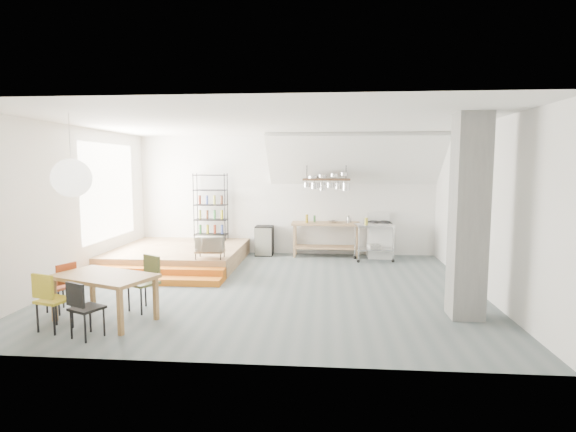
# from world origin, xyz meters

# --- Properties ---
(floor) EXTENTS (8.00, 8.00, 0.00)m
(floor) POSITION_xyz_m (0.00, 0.00, 0.00)
(floor) COLOR slate
(floor) RESTS_ON ground
(wall_back) EXTENTS (8.00, 0.04, 3.20)m
(wall_back) POSITION_xyz_m (0.00, 3.50, 1.60)
(wall_back) COLOR silver
(wall_back) RESTS_ON ground
(wall_left) EXTENTS (0.04, 7.00, 3.20)m
(wall_left) POSITION_xyz_m (-4.00, 0.00, 1.60)
(wall_left) COLOR silver
(wall_left) RESTS_ON ground
(wall_right) EXTENTS (0.04, 7.00, 3.20)m
(wall_right) POSITION_xyz_m (4.00, 0.00, 1.60)
(wall_right) COLOR silver
(wall_right) RESTS_ON ground
(ceiling) EXTENTS (8.00, 7.00, 0.02)m
(ceiling) POSITION_xyz_m (0.00, 0.00, 3.20)
(ceiling) COLOR white
(ceiling) RESTS_ON wall_back
(slope_ceiling) EXTENTS (4.40, 1.44, 1.32)m
(slope_ceiling) POSITION_xyz_m (1.80, 2.90, 2.55)
(slope_ceiling) COLOR white
(slope_ceiling) RESTS_ON wall_back
(window_pane) EXTENTS (0.02, 2.50, 2.20)m
(window_pane) POSITION_xyz_m (-3.98, 1.50, 1.80)
(window_pane) COLOR white
(window_pane) RESTS_ON wall_left
(platform) EXTENTS (3.00, 3.00, 0.40)m
(platform) POSITION_xyz_m (-2.50, 2.00, 0.20)
(platform) COLOR #926949
(platform) RESTS_ON ground
(step_lower) EXTENTS (3.00, 0.35, 0.13)m
(step_lower) POSITION_xyz_m (-2.50, 0.05, 0.07)
(step_lower) COLOR orange
(step_lower) RESTS_ON ground
(step_upper) EXTENTS (3.00, 0.35, 0.27)m
(step_upper) POSITION_xyz_m (-2.50, 0.40, 0.13)
(step_upper) COLOR orange
(step_upper) RESTS_ON ground
(concrete_column) EXTENTS (0.50, 0.50, 3.20)m
(concrete_column) POSITION_xyz_m (3.30, -1.50, 1.60)
(concrete_column) COLOR slate
(concrete_column) RESTS_ON ground
(kitchen_counter) EXTENTS (1.80, 0.60, 0.91)m
(kitchen_counter) POSITION_xyz_m (1.10, 3.15, 0.63)
(kitchen_counter) COLOR #926949
(kitchen_counter) RESTS_ON ground
(stove) EXTENTS (0.60, 0.60, 1.18)m
(stove) POSITION_xyz_m (2.50, 3.16, 0.48)
(stove) COLOR white
(stove) RESTS_ON ground
(pot_rack) EXTENTS (1.20, 0.50, 1.43)m
(pot_rack) POSITION_xyz_m (1.13, 2.92, 1.98)
(pot_rack) COLOR #442B1B
(pot_rack) RESTS_ON ceiling
(wire_shelving) EXTENTS (0.88, 0.38, 1.80)m
(wire_shelving) POSITION_xyz_m (-2.00, 3.20, 1.33)
(wire_shelving) COLOR black
(wire_shelving) RESTS_ON platform
(microwave_shelf) EXTENTS (0.60, 0.40, 0.16)m
(microwave_shelf) POSITION_xyz_m (-1.40, 0.75, 0.55)
(microwave_shelf) COLOR #926949
(microwave_shelf) RESTS_ON platform
(paper_lantern) EXTENTS (0.60, 0.60, 0.60)m
(paper_lantern) POSITION_xyz_m (-2.87, -1.93, 2.20)
(paper_lantern) COLOR white
(paper_lantern) RESTS_ON ceiling
(dining_table) EXTENTS (1.73, 1.34, 0.72)m
(dining_table) POSITION_xyz_m (-2.31, -2.14, 0.65)
(dining_table) COLOR olive
(dining_table) RESTS_ON ground
(chair_mustard) EXTENTS (0.49, 0.49, 0.87)m
(chair_mustard) POSITION_xyz_m (-2.86, -2.67, 0.52)
(chair_mustard) COLOR #AC971D
(chair_mustard) RESTS_ON ground
(chair_black) EXTENTS (0.50, 0.50, 0.82)m
(chair_black) POSITION_xyz_m (-2.24, -2.90, 0.49)
(chair_black) COLOR black
(chair_black) RESTS_ON ground
(chair_olive) EXTENTS (0.57, 0.57, 0.90)m
(chair_olive) POSITION_xyz_m (-1.88, -1.56, 0.54)
(chair_olive) COLOR #53592A
(chair_olive) RESTS_ON ground
(chair_red) EXTENTS (0.49, 0.49, 0.82)m
(chair_red) POSITION_xyz_m (-3.18, -1.81, 0.49)
(chair_red) COLOR #AD3F18
(chair_red) RESTS_ON ground
(rolling_cart) EXTENTS (1.01, 0.65, 0.93)m
(rolling_cart) POSITION_xyz_m (2.31, 2.70, 0.60)
(rolling_cart) COLOR silver
(rolling_cart) RESTS_ON ground
(mini_fridge) EXTENTS (0.47, 0.47, 0.79)m
(mini_fridge) POSITION_xyz_m (-0.55, 3.20, 0.40)
(mini_fridge) COLOR black
(mini_fridge) RESTS_ON ground
(microwave) EXTENTS (0.63, 0.46, 0.33)m
(microwave) POSITION_xyz_m (-1.40, 0.75, 0.73)
(microwave) COLOR beige
(microwave) RESTS_ON microwave_shelf
(bowl) EXTENTS (0.29, 0.29, 0.06)m
(bowl) POSITION_xyz_m (1.29, 3.10, 0.94)
(bowl) COLOR silver
(bowl) RESTS_ON kitchen_counter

